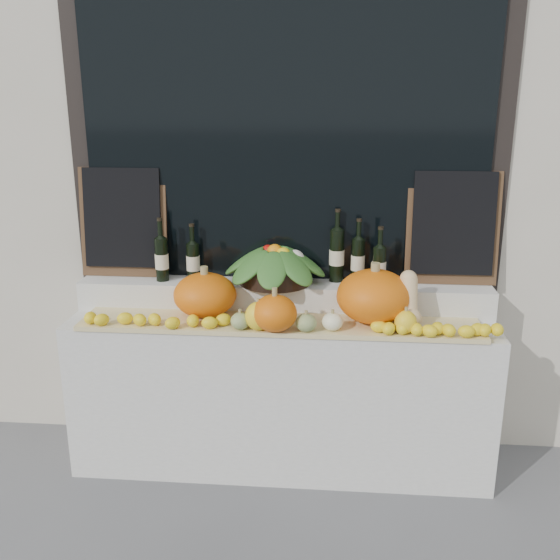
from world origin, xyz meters
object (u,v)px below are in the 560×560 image
object	(u,v)px
pumpkin_left	(205,295)
butternut_squash	(408,303)
produce_bowl	(275,264)
wine_bottle_tall	(337,255)
pumpkin_right	(374,296)

from	to	relation	value
pumpkin_left	butternut_squash	world-z (taller)	butternut_squash
produce_bowl	wine_bottle_tall	bearing A→B (deg)	10.97
pumpkin_right	wine_bottle_tall	world-z (taller)	wine_bottle_tall
pumpkin_left	wine_bottle_tall	world-z (taller)	wine_bottle_tall
pumpkin_right	produce_bowl	distance (m)	0.59
pumpkin_left	pumpkin_right	world-z (taller)	pumpkin_right
produce_bowl	wine_bottle_tall	distance (m)	0.35
butternut_squash	produce_bowl	xyz separation A→B (m)	(-0.71, 0.27, 0.12)
wine_bottle_tall	pumpkin_right	bearing A→B (deg)	-54.71
pumpkin_left	wine_bottle_tall	size ratio (longest dim) A/B	0.82
pumpkin_left	produce_bowl	xyz separation A→B (m)	(0.36, 0.19, 0.13)
pumpkin_left	wine_bottle_tall	distance (m)	0.76
pumpkin_left	butternut_squash	xyz separation A→B (m)	(1.07, -0.08, 0.01)
produce_bowl	wine_bottle_tall	size ratio (longest dim) A/B	1.47
wine_bottle_tall	produce_bowl	bearing A→B (deg)	-169.03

